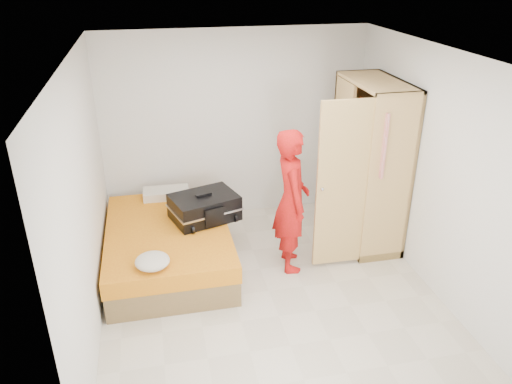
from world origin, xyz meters
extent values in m
plane|color=beige|center=(0.00, 0.00, 0.00)|extent=(4.00, 4.00, 0.00)
plane|color=white|center=(0.00, 0.00, 2.60)|extent=(4.00, 4.00, 0.00)
cube|color=white|center=(0.00, 2.00, 1.30)|extent=(3.60, 0.02, 2.60)
cube|color=white|center=(0.00, -2.00, 1.30)|extent=(3.60, 0.02, 2.60)
cube|color=white|center=(-1.80, 0.00, 1.30)|extent=(0.02, 4.00, 2.60)
cube|color=white|center=(1.80, 0.00, 1.30)|extent=(0.02, 4.00, 2.60)
cube|color=brown|center=(-1.05, 0.79, 0.15)|extent=(1.40, 2.00, 0.30)
cube|color=orange|center=(-1.05, 0.79, 0.40)|extent=(1.42, 2.02, 0.20)
cube|color=tan|center=(1.77, 0.90, 1.05)|extent=(0.04, 1.20, 2.10)
cube|color=tan|center=(1.50, 0.32, 1.05)|extent=(0.58, 0.04, 2.10)
cube|color=tan|center=(1.50, 1.48, 1.05)|extent=(0.58, 0.04, 2.10)
cube|color=tan|center=(1.50, 0.90, 2.08)|extent=(0.58, 1.20, 0.04)
cube|color=tan|center=(1.50, 0.90, 0.05)|extent=(0.58, 1.20, 0.10)
cube|color=tan|center=(1.23, 1.20, 1.05)|extent=(0.04, 0.59, 2.00)
cube|color=tan|center=(0.92, 0.34, 1.05)|extent=(0.59, 0.05, 2.00)
cylinder|color=#B2B2B7|center=(1.50, 0.90, 1.92)|extent=(0.02, 1.10, 0.02)
imported|color=red|center=(0.37, 0.48, 0.86)|extent=(0.46, 0.66, 1.72)
cube|color=black|center=(-0.58, 0.94, 0.65)|extent=(0.89, 0.75, 0.30)
cube|color=black|center=(-0.58, 0.94, 0.82)|extent=(0.20, 0.11, 0.03)
ellipsoid|color=beige|center=(-1.24, 0.00, 0.57)|extent=(0.36, 0.36, 0.14)
cube|color=beige|center=(-1.01, 1.64, 0.55)|extent=(0.60, 0.32, 0.11)
camera|label=1|loc=(-1.11, -4.45, 3.40)|focal=35.00mm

